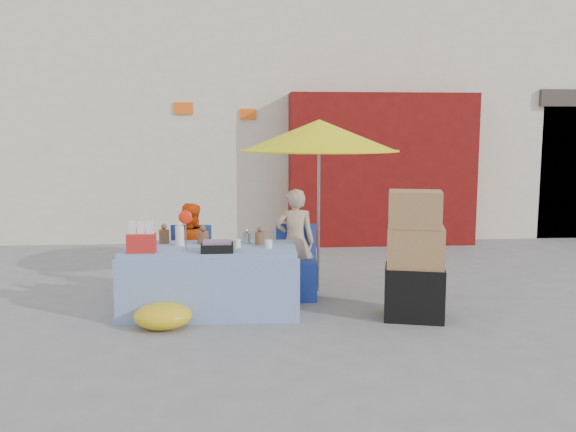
{
  "coord_description": "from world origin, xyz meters",
  "views": [
    {
      "loc": [
        -0.23,
        -6.19,
        1.93
      ],
      "look_at": [
        0.29,
        0.6,
        1.0
      ],
      "focal_mm": 38.0,
      "sensor_mm": 36.0,
      "label": 1
    }
  ],
  "objects": [
    {
      "name": "backdrop",
      "position": [
        0.52,
        7.52,
        3.1
      ],
      "size": [
        14.0,
        8.0,
        7.8
      ],
      "color": "silver",
      "rests_on": "ground"
    },
    {
      "name": "chair_left",
      "position": [
        -0.85,
        0.8,
        0.26
      ],
      "size": [
        0.52,
        0.51,
        0.85
      ],
      "rotation": [
        0.0,
        0.0,
        -0.08
      ],
      "color": "#21399A",
      "rests_on": "ground"
    },
    {
      "name": "umbrella",
      "position": [
        0.7,
        1.08,
        1.89
      ],
      "size": [
        1.9,
        1.9,
        2.09
      ],
      "color": "gray",
      "rests_on": "ground"
    },
    {
      "name": "market_table",
      "position": [
        -0.57,
        0.27,
        0.37
      ],
      "size": [
        1.9,
        0.94,
        1.13
      ],
      "rotation": [
        0.0,
        0.0,
        -0.04
      ],
      "color": "#84A0D4",
      "rests_on": "ground"
    },
    {
      "name": "box_stack",
      "position": [
        1.56,
        -0.11,
        0.62
      ],
      "size": [
        0.71,
        0.63,
        1.35
      ],
      "rotation": [
        0.0,
        0.0,
        -0.25
      ],
      "color": "black",
      "rests_on": "ground"
    },
    {
      "name": "chair_right",
      "position": [
        0.4,
        0.8,
        0.26
      ],
      "size": [
        0.52,
        0.51,
        0.85
      ],
      "rotation": [
        0.0,
        0.0,
        -0.08
      ],
      "color": "#21399A",
      "rests_on": "ground"
    },
    {
      "name": "ground",
      "position": [
        0.0,
        0.0,
        0.0
      ],
      "size": [
        80.0,
        80.0,
        0.0
      ],
      "primitive_type": "plane",
      "color": "slate",
      "rests_on": "ground"
    },
    {
      "name": "tarp_bundle",
      "position": [
        -1.02,
        -0.27,
        0.13
      ],
      "size": [
        0.68,
        0.6,
        0.26
      ],
      "primitive_type": "ellipsoid",
      "rotation": [
        0.0,
        0.0,
        -0.27
      ],
      "color": "gold",
      "rests_on": "ground"
    },
    {
      "name": "vendor_beige",
      "position": [
        0.4,
        0.93,
        0.64
      ],
      "size": [
        0.49,
        0.34,
        1.28
      ],
      "primitive_type": "imported",
      "rotation": [
        0.0,
        0.0,
        3.06
      ],
      "color": "tan",
      "rests_on": "ground"
    },
    {
      "name": "vendor_orange",
      "position": [
        -0.85,
        0.93,
        0.56
      ],
      "size": [
        0.58,
        0.47,
        1.12
      ],
      "primitive_type": "imported",
      "rotation": [
        0.0,
        0.0,
        3.06
      ],
      "color": "#EB4D0C",
      "rests_on": "ground"
    }
  ]
}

